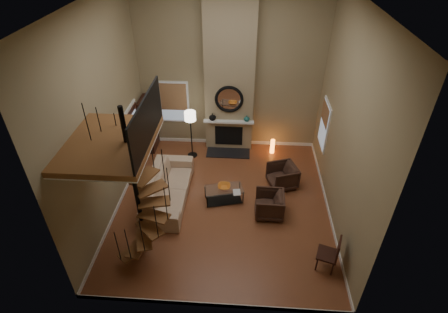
# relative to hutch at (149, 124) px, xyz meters

# --- Properties ---
(ground) EXTENTS (6.00, 6.50, 0.01)m
(ground) POSITION_rel_hutch_xyz_m (2.76, -2.79, -0.95)
(ground) COLOR #995531
(ground) RESTS_ON ground
(back_wall) EXTENTS (6.00, 0.02, 5.50)m
(back_wall) POSITION_rel_hutch_xyz_m (2.76, 0.46, 1.80)
(back_wall) COLOR #92825E
(back_wall) RESTS_ON ground
(front_wall) EXTENTS (6.00, 0.02, 5.50)m
(front_wall) POSITION_rel_hutch_xyz_m (2.76, -6.04, 1.80)
(front_wall) COLOR #92825E
(front_wall) RESTS_ON ground
(left_wall) EXTENTS (0.02, 6.50, 5.50)m
(left_wall) POSITION_rel_hutch_xyz_m (-0.24, -2.79, 1.80)
(left_wall) COLOR #92825E
(left_wall) RESTS_ON ground
(right_wall) EXTENTS (0.02, 6.50, 5.50)m
(right_wall) POSITION_rel_hutch_xyz_m (5.76, -2.79, 1.80)
(right_wall) COLOR #92825E
(right_wall) RESTS_ON ground
(ceiling) EXTENTS (6.00, 6.50, 0.01)m
(ceiling) POSITION_rel_hutch_xyz_m (2.76, -2.79, 4.54)
(ceiling) COLOR silver
(ceiling) RESTS_ON back_wall
(baseboard_back) EXTENTS (6.00, 0.02, 0.12)m
(baseboard_back) POSITION_rel_hutch_xyz_m (2.76, 0.45, -0.89)
(baseboard_back) COLOR white
(baseboard_back) RESTS_ON ground
(baseboard_front) EXTENTS (6.00, 0.02, 0.12)m
(baseboard_front) POSITION_rel_hutch_xyz_m (2.76, -6.03, -0.89)
(baseboard_front) COLOR white
(baseboard_front) RESTS_ON ground
(baseboard_left) EXTENTS (0.02, 6.50, 0.12)m
(baseboard_left) POSITION_rel_hutch_xyz_m (-0.23, -2.79, -0.89)
(baseboard_left) COLOR white
(baseboard_left) RESTS_ON ground
(baseboard_right) EXTENTS (0.02, 6.50, 0.12)m
(baseboard_right) POSITION_rel_hutch_xyz_m (5.75, -2.79, -0.89)
(baseboard_right) COLOR white
(baseboard_right) RESTS_ON ground
(chimney_breast) EXTENTS (1.60, 0.38, 5.50)m
(chimney_breast) POSITION_rel_hutch_xyz_m (2.76, 0.27, 1.80)
(chimney_breast) COLOR #92805F
(chimney_breast) RESTS_ON ground
(hearth) EXTENTS (1.50, 0.60, 0.04)m
(hearth) POSITION_rel_hutch_xyz_m (2.76, -0.22, -0.93)
(hearth) COLOR black
(hearth) RESTS_ON ground
(firebox) EXTENTS (0.95, 0.02, 0.72)m
(firebox) POSITION_rel_hutch_xyz_m (2.76, 0.07, -0.40)
(firebox) COLOR black
(firebox) RESTS_ON chimney_breast
(mantel) EXTENTS (1.70, 0.18, 0.06)m
(mantel) POSITION_rel_hutch_xyz_m (2.76, -0.01, 0.20)
(mantel) COLOR white
(mantel) RESTS_ON chimney_breast
(mirror_frame) EXTENTS (0.94, 0.10, 0.94)m
(mirror_frame) POSITION_rel_hutch_xyz_m (2.76, 0.05, 1.00)
(mirror_frame) COLOR black
(mirror_frame) RESTS_ON chimney_breast
(mirror_disc) EXTENTS (0.80, 0.01, 0.80)m
(mirror_disc) POSITION_rel_hutch_xyz_m (2.76, 0.06, 1.00)
(mirror_disc) COLOR white
(mirror_disc) RESTS_ON chimney_breast
(vase_left) EXTENTS (0.24, 0.24, 0.25)m
(vase_left) POSITION_rel_hutch_xyz_m (2.21, 0.03, 0.35)
(vase_left) COLOR black
(vase_left) RESTS_ON mantel
(vase_right) EXTENTS (0.20, 0.20, 0.21)m
(vase_right) POSITION_rel_hutch_xyz_m (3.36, 0.03, 0.33)
(vase_right) COLOR #175250
(vase_right) RESTS_ON mantel
(window_back) EXTENTS (1.02, 0.06, 1.52)m
(window_back) POSITION_rel_hutch_xyz_m (0.86, 0.44, 0.67)
(window_back) COLOR white
(window_back) RESTS_ON back_wall
(window_right) EXTENTS (0.06, 1.02, 1.52)m
(window_right) POSITION_rel_hutch_xyz_m (5.73, -0.79, 0.68)
(window_right) COLOR white
(window_right) RESTS_ON right_wall
(entry_door) EXTENTS (0.10, 1.05, 2.16)m
(entry_door) POSITION_rel_hutch_xyz_m (-0.19, -0.99, 0.10)
(entry_door) COLOR white
(entry_door) RESTS_ON ground
(loft) EXTENTS (1.70, 2.20, 1.09)m
(loft) POSITION_rel_hutch_xyz_m (0.72, -4.59, 2.29)
(loft) COLOR brown
(loft) RESTS_ON left_wall
(spiral_stair) EXTENTS (1.47, 1.47, 4.06)m
(spiral_stair) POSITION_rel_hutch_xyz_m (0.98, -4.58, 0.83)
(spiral_stair) COLOR black
(spiral_stair) RESTS_ON ground
(hutch) EXTENTS (0.40, 0.85, 1.90)m
(hutch) POSITION_rel_hutch_xyz_m (0.00, 0.00, 0.00)
(hutch) COLOR black
(hutch) RESTS_ON ground
(sofa) EXTENTS (1.10, 2.81, 0.82)m
(sofa) POSITION_rel_hutch_xyz_m (1.13, -2.61, -0.55)
(sofa) COLOR #CAAB8C
(sofa) RESTS_ON ground
(armchair_near) EXTENTS (1.02, 1.01, 0.74)m
(armchair_near) POSITION_rel_hutch_xyz_m (4.58, -1.80, -0.60)
(armchair_near) COLOR #3C251B
(armchair_near) RESTS_ON ground
(armchair_far) EXTENTS (0.81, 0.78, 0.72)m
(armchair_far) POSITION_rel_hutch_xyz_m (4.14, -3.11, -0.60)
(armchair_far) COLOR #3C251B
(armchair_far) RESTS_ON ground
(coffee_table) EXTENTS (1.19, 0.80, 0.43)m
(coffee_table) POSITION_rel_hutch_xyz_m (2.78, -2.65, -0.67)
(coffee_table) COLOR silver
(coffee_table) RESTS_ON ground
(bowl) EXTENTS (0.37, 0.37, 0.09)m
(bowl) POSITION_rel_hutch_xyz_m (2.78, -2.60, -0.45)
(bowl) COLOR orange
(bowl) RESTS_ON coffee_table
(book) EXTENTS (0.24, 0.30, 0.03)m
(book) POSITION_rel_hutch_xyz_m (3.13, -2.80, -0.49)
(book) COLOR gray
(book) RESTS_ON coffee_table
(floor_lamp) EXTENTS (0.37, 0.37, 1.70)m
(floor_lamp) POSITION_rel_hutch_xyz_m (1.53, -0.42, 0.46)
(floor_lamp) COLOR black
(floor_lamp) RESTS_ON ground
(accent_lamp) EXTENTS (0.15, 0.15, 0.53)m
(accent_lamp) POSITION_rel_hutch_xyz_m (4.29, -0.05, -0.70)
(accent_lamp) COLOR orange
(accent_lamp) RESTS_ON ground
(side_chair) EXTENTS (0.58, 0.58, 0.98)m
(side_chair) POSITION_rel_hutch_xyz_m (5.42, -4.84, -0.42)
(side_chair) COLOR black
(side_chair) RESTS_ON ground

